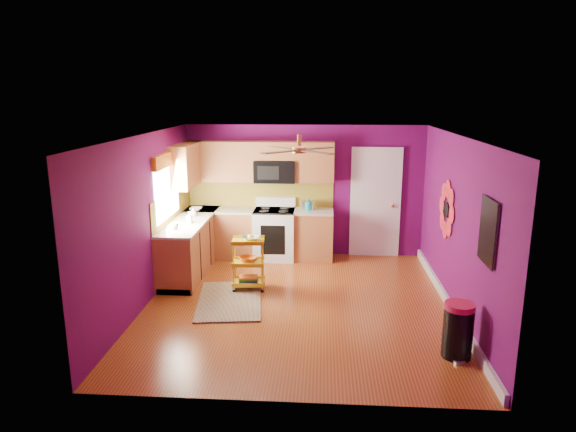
{
  "coord_description": "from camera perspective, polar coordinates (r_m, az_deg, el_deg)",
  "views": [
    {
      "loc": [
        0.34,
        -7.14,
        3.08
      ],
      "look_at": [
        -0.17,
        0.4,
        1.26
      ],
      "focal_mm": 32.0,
      "sensor_mm": 36.0,
      "label": 1
    }
  ],
  "objects": [
    {
      "name": "left_window",
      "position": [
        8.69,
        -13.33,
        4.3
      ],
      "size": [
        0.08,
        1.35,
        1.08
      ],
      "color": "white",
      "rests_on": "ground"
    },
    {
      "name": "electric_range",
      "position": [
        9.71,
        -1.51,
        -1.96
      ],
      "size": [
        0.76,
        0.66,
        1.13
      ],
      "color": "white",
      "rests_on": "ground"
    },
    {
      "name": "panel_door",
      "position": [
        9.88,
        9.68,
        1.36
      ],
      "size": [
        0.95,
        0.11,
        2.15
      ],
      "color": "white",
      "rests_on": "ground"
    },
    {
      "name": "rolling_cart",
      "position": [
        8.2,
        -4.38,
        -5.05
      ],
      "size": [
        0.53,
        0.4,
        0.91
      ],
      "color": "gold",
      "rests_on": "ground"
    },
    {
      "name": "right_wall_art",
      "position": [
        7.25,
        18.88,
        -0.24
      ],
      "size": [
        0.04,
        2.74,
        1.04
      ],
      "color": "black",
      "rests_on": "ground"
    },
    {
      "name": "soap_bottle_a",
      "position": [
        8.79,
        -10.93,
        -0.13
      ],
      "size": [
        0.09,
        0.09,
        0.19
      ],
      "primitive_type": "imported",
      "color": "#EA3F72",
      "rests_on": "lower_cabinets"
    },
    {
      "name": "shag_rug",
      "position": [
        7.93,
        -6.51,
        -9.3
      ],
      "size": [
        1.12,
        1.63,
        0.02
      ],
      "primitive_type": "cube",
      "rotation": [
        0.0,
        0.0,
        0.12
      ],
      "color": "#322010",
      "rests_on": "ground"
    },
    {
      "name": "ground",
      "position": [
        7.79,
        1.08,
        -9.75
      ],
      "size": [
        5.0,
        5.0,
        0.0
      ],
      "primitive_type": "plane",
      "color": "brown",
      "rests_on": "ground"
    },
    {
      "name": "teal_kettle",
      "position": [
        9.59,
        2.29,
        1.17
      ],
      "size": [
        0.18,
        0.18,
        0.21
      ],
      "color": "teal",
      "rests_on": "lower_cabinets"
    },
    {
      "name": "ceiling_fan",
      "position": [
        7.39,
        1.24,
        7.42
      ],
      "size": [
        1.01,
        1.01,
        0.26
      ],
      "color": "#BF8C3F",
      "rests_on": "ground"
    },
    {
      "name": "toaster",
      "position": [
        9.6,
        2.19,
        1.21
      ],
      "size": [
        0.22,
        0.15,
        0.18
      ],
      "primitive_type": "cube",
      "color": "beige",
      "rests_on": "lower_cabinets"
    },
    {
      "name": "counter_cup",
      "position": [
        8.44,
        -12.5,
        -1.1
      ],
      "size": [
        0.13,
        0.13,
        0.1
      ],
      "primitive_type": "imported",
      "color": "white",
      "rests_on": "lower_cabinets"
    },
    {
      "name": "room_envelope",
      "position": [
        7.29,
        1.35,
        2.1
      ],
      "size": [
        4.54,
        5.04,
        2.52
      ],
      "color": "#5C0A52",
      "rests_on": "ground"
    },
    {
      "name": "trash_can",
      "position": [
        6.55,
        18.36,
        -11.95
      ],
      "size": [
        0.45,
        0.45,
        0.68
      ],
      "color": "black",
      "rests_on": "ground"
    },
    {
      "name": "lower_cabinets",
      "position": [
        9.49,
        -6.51,
        -2.72
      ],
      "size": [
        2.81,
        2.31,
        0.94
      ],
      "color": "brown",
      "rests_on": "ground"
    },
    {
      "name": "upper_cabinetry",
      "position": [
        9.53,
        -5.73,
        5.77
      ],
      "size": [
        2.8,
        2.3,
        1.26
      ],
      "color": "brown",
      "rests_on": "ground"
    },
    {
      "name": "counter_dish",
      "position": [
        9.69,
        -10.21,
        0.75
      ],
      "size": [
        0.24,
        0.24,
        0.06
      ],
      "primitive_type": "imported",
      "color": "white",
      "rests_on": "lower_cabinets"
    },
    {
      "name": "soap_bottle_b",
      "position": [
        9.26,
        -10.5,
        0.46
      ],
      "size": [
        0.12,
        0.12,
        0.15
      ],
      "primitive_type": "imported",
      "color": "white",
      "rests_on": "lower_cabinets"
    }
  ]
}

